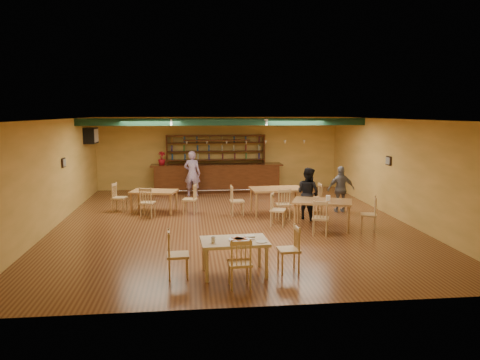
{
  "coord_description": "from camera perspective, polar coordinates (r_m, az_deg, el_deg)",
  "views": [
    {
      "loc": [
        -1.19,
        -13.14,
        3.2
      ],
      "look_at": [
        0.31,
        0.6,
        1.15
      ],
      "focal_mm": 34.31,
      "sensor_mm": 36.0,
      "label": 1
    }
  ],
  "objects": [
    {
      "name": "ac_unit",
      "position": [
        17.74,
        -18.05,
        5.27
      ],
      "size": [
        0.34,
        0.7,
        0.48
      ],
      "primitive_type": "cube",
      "color": "silver",
      "rests_on": "wall_left"
    },
    {
      "name": "bar_counter",
      "position": [
        18.51,
        -2.89,
        0.24
      ],
      "size": [
        5.26,
        0.85,
        1.13
      ],
      "primitive_type": "cube",
      "color": "#35180A",
      "rests_on": "ground"
    },
    {
      "name": "picture_right",
      "position": [
        15.04,
        17.99,
        2.3
      ],
      "size": [
        0.04,
        0.34,
        0.28
      ],
      "primitive_type": "cube",
      "color": "black",
      "rests_on": "wall_right"
    },
    {
      "name": "dining_table_b",
      "position": [
        14.59,
        4.58,
        -2.61
      ],
      "size": [
        1.71,
        1.09,
        0.82
      ],
      "primitive_type": "cube",
      "rotation": [
        0.0,
        0.0,
        0.06
      ],
      "color": "brown",
      "rests_on": "ground"
    },
    {
      "name": "near_table",
      "position": [
        9.21,
        -0.71,
        -9.58
      ],
      "size": [
        1.35,
        0.91,
        0.7
      ],
      "primitive_type": "cube",
      "rotation": [
        0.0,
        0.0,
        0.05
      ],
      "color": "#D0BD8C",
      "rests_on": "ground"
    },
    {
      "name": "track_rail_left",
      "position": [
        16.56,
        -8.41,
        7.44
      ],
      "size": [
        0.05,
        2.5,
        0.05
      ],
      "primitive_type": "cube",
      "color": "silver",
      "rests_on": "ceiling"
    },
    {
      "name": "back_bar_hutch",
      "position": [
        19.06,
        -3.01,
        2.22
      ],
      "size": [
        4.07,
        0.4,
        2.28
      ],
      "primitive_type": "cube",
      "color": "#35180A",
      "rests_on": "ground"
    },
    {
      "name": "pizza_tray",
      "position": [
        9.11,
        -0.12,
        -7.42
      ],
      "size": [
        0.48,
        0.48,
        0.01
      ],
      "primitive_type": "cylinder",
      "rotation": [
        0.0,
        0.0,
        0.23
      ],
      "color": "silver",
      "rests_on": "near_table"
    },
    {
      "name": "track_rail_right",
      "position": [
        16.75,
        2.69,
        7.54
      ],
      "size": [
        0.05,
        2.5,
        0.05
      ],
      "primitive_type": "cube",
      "color": "silver",
      "rests_on": "ceiling"
    },
    {
      "name": "napkin_stack",
      "position": [
        9.32,
        1.2,
        -7.01
      ],
      "size": [
        0.21,
        0.16,
        0.03
      ],
      "primitive_type": "cube",
      "rotation": [
        0.0,
        0.0,
        0.05
      ],
      "color": "white",
      "rests_on": "near_table"
    },
    {
      "name": "picture_left",
      "position": [
        14.72,
        -21.09,
        2.02
      ],
      "size": [
        0.04,
        0.34,
        0.28
      ],
      "primitive_type": "cube",
      "color": "black",
      "rests_on": "wall_left"
    },
    {
      "name": "poinsettia",
      "position": [
        18.42,
        -9.71,
        2.69
      ],
      "size": [
        0.38,
        0.38,
        0.53
      ],
      "primitive_type": "imported",
      "rotation": [
        0.0,
        0.0,
        0.35
      ],
      "color": "maroon",
      "rests_on": "bar_counter"
    },
    {
      "name": "dining_table_d",
      "position": [
        12.93,
        10.18,
        -4.23
      ],
      "size": [
        1.8,
        1.42,
        0.79
      ],
      "primitive_type": "cube",
      "rotation": [
        0.0,
        0.0,
        -0.35
      ],
      "color": "brown",
      "rests_on": "ground"
    },
    {
      "name": "pizza_server",
      "position": [
        9.17,
        0.73,
        -7.25
      ],
      "size": [
        0.32,
        0.24,
        0.0
      ],
      "primitive_type": "cube",
      "rotation": [
        0.0,
        0.0,
        -0.53
      ],
      "color": "silver",
      "rests_on": "pizza_tray"
    },
    {
      "name": "ceiling_beam",
      "position": [
        15.99,
        -1.98,
        7.25
      ],
      "size": [
        10.0,
        0.3,
        0.25
      ],
      "primitive_type": "cube",
      "color": "#10311E",
      "rests_on": "ceiling"
    },
    {
      "name": "side_plate",
      "position": [
        8.99,
        2.71,
        -7.66
      ],
      "size": [
        0.23,
        0.23,
        0.01
      ],
      "primitive_type": "cylinder",
      "rotation": [
        0.0,
        0.0,
        0.05
      ],
      "color": "white",
      "rests_on": "near_table"
    },
    {
      "name": "patron_right_b",
      "position": [
        15.1,
        12.45,
        -1.13
      ],
      "size": [
        0.87,
        0.37,
        1.49
      ],
      "primitive_type": "imported",
      "rotation": [
        0.0,
        0.0,
        3.13
      ],
      "color": "slate",
      "rests_on": "ground"
    },
    {
      "name": "parmesan_shaker",
      "position": [
        8.92,
        -3.35,
        -7.45
      ],
      "size": [
        0.08,
        0.08,
        0.11
      ],
      "primitive_type": "cylinder",
      "rotation": [
        0.0,
        0.0,
        0.05
      ],
      "color": "#EAE5C6",
      "rests_on": "near_table"
    },
    {
      "name": "floor",
      "position": [
        13.58,
        -1.03,
        -5.2
      ],
      "size": [
        12.0,
        12.0,
        0.0
      ],
      "primitive_type": "plane",
      "color": "#562F18",
      "rests_on": "ground"
    },
    {
      "name": "patron_right_a",
      "position": [
        13.93,
        8.45,
        -1.65
      ],
      "size": [
        0.93,
        0.96,
        1.57
      ],
      "primitive_type": "imported",
      "rotation": [
        0.0,
        0.0,
        2.22
      ],
      "color": "black",
      "rests_on": "ground"
    },
    {
      "name": "dining_table_a",
      "position": [
        14.98,
        -10.61,
        -2.65
      ],
      "size": [
        1.59,
        1.16,
        0.71
      ],
      "primitive_type": "cube",
      "rotation": [
        0.0,
        0.0,
        -0.23
      ],
      "color": "brown",
      "rests_on": "ground"
    },
    {
      "name": "patron_bar",
      "position": [
        17.62,
        -5.96,
        0.8
      ],
      "size": [
        0.71,
        0.55,
        1.75
      ],
      "primitive_type": "imported",
      "rotation": [
        0.0,
        0.0,
        2.92
      ],
      "color": "#7B4698",
      "rests_on": "ground"
    }
  ]
}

